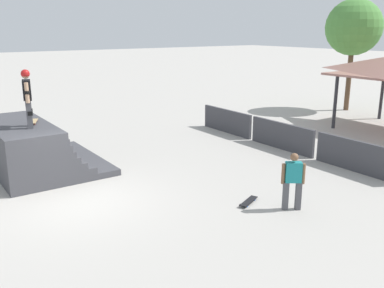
{
  "coord_description": "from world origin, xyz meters",
  "views": [
    {
      "loc": [
        10.77,
        -3.69,
        4.62
      ],
      "look_at": [
        -0.44,
        4.11,
        0.9
      ],
      "focal_mm": 40.0,
      "sensor_mm": 36.0,
      "label": 1
    }
  ],
  "objects": [
    {
      "name": "ground_plane",
      "position": [
        0.0,
        0.0,
        0.0
      ],
      "size": [
        160.0,
        160.0,
        0.0
      ],
      "primitive_type": "plane",
      "color": "#ADA8A0"
    },
    {
      "name": "quarter_pipe_ramp",
      "position": [
        -3.47,
        -0.31,
        0.73
      ],
      "size": [
        4.33,
        3.39,
        1.64
      ],
      "color": "#424247",
      "rests_on": "ground"
    },
    {
      "name": "skater_on_deck",
      "position": [
        -2.7,
        -0.42,
        2.67
      ],
      "size": [
        0.77,
        0.36,
        1.78
      ],
      "rotation": [
        0.0,
        0.0,
        -0.26
      ],
      "color": "#4C4C51",
      "rests_on": "quarter_pipe_ramp"
    },
    {
      "name": "skateboard_on_deck",
      "position": [
        -3.23,
        -0.19,
        1.7
      ],
      "size": [
        0.82,
        0.49,
        0.09
      ],
      "rotation": [
        0.0,
        0.0,
        -0.39
      ],
      "color": "red",
      "rests_on": "quarter_pipe_ramp"
    },
    {
      "name": "bystander_walking",
      "position": [
        3.71,
        4.41,
        0.86
      ],
      "size": [
        0.44,
        0.56,
        1.54
      ],
      "rotation": [
        0.0,
        0.0,
        4.09
      ],
      "color": "#4C4C51",
      "rests_on": "ground"
    },
    {
      "name": "skateboard_on_ground",
      "position": [
        2.79,
        3.73,
        0.06
      ],
      "size": [
        0.53,
        0.85,
        0.09
      ],
      "rotation": [
        0.0,
        0.0,
        5.14
      ],
      "color": "blue",
      "rests_on": "ground"
    },
    {
      "name": "barrier_fence",
      "position": [
        -0.57,
        8.49,
        0.53
      ],
      "size": [
        9.94,
        0.12,
        1.05
      ],
      "color": "#3D3D42",
      "rests_on": "ground"
    },
    {
      "name": "tree_far_back",
      "position": [
        -4.27,
        17.72,
        4.63
      ],
      "size": [
        3.1,
        3.1,
        6.21
      ],
      "color": "brown",
      "rests_on": "ground"
    }
  ]
}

